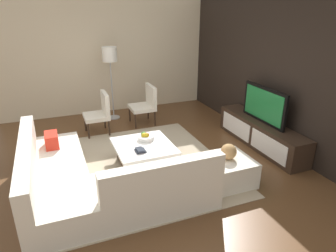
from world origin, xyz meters
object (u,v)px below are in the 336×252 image
Objects in this scene: coffee_table at (144,154)px; accent_chair_far at (146,102)px; floor_lamp at (110,58)px; accent_chair_near at (100,111)px; television at (264,105)px; fruit_bowl at (146,137)px; book_stack at (140,150)px; decorative_ball at (229,152)px; media_console at (260,134)px; sectional_couch at (92,181)px; ottoman at (227,170)px.

accent_chair_far reaches higher than coffee_table.
accent_chair_near is at bearing -28.30° from floor_lamp.
television is 2.25m from fruit_bowl.
accent_chair_near is 1.91m from book_stack.
television is at bearing 124.29° from decorative_ball.
accent_chair_far is at bearing 46.30° from floor_lamp.
fruit_bowl is at bearing 151.26° from book_stack.
floor_lamp is at bearing -138.51° from media_console.
sectional_couch is 2.37m from accent_chair_near.
sectional_couch is at bearing -80.74° from television.
decorative_ball is at bearing -55.71° from television.
decorative_ball is at bearing 38.45° from fruit_bowl.
media_console is 2.43m from book_stack.
coffee_table is at bearing -133.80° from ottoman.
television is 2.46m from book_stack.
ottoman is (0.97, 1.02, -0.00)m from coffee_table.
decorative_ball is (0.87, -1.28, -0.31)m from television.
decorative_ball is at bearing -55.70° from media_console.
decorative_ball reaches higher than ottoman.
accent_chair_far is at bearing -172.66° from decorative_ball.
fruit_bowl is (2.29, 0.07, -0.98)m from floor_lamp.
decorative_ball is at bearing 7.87° from accent_chair_far.
coffee_table is (-0.10, -2.30, -0.63)m from television.
media_console is at bearing 124.30° from ottoman.
media_console is 3.62m from floor_lamp.
accent_chair_near is at bearing -166.34° from coffee_table.
floor_lamp is 5.97× the size of fruit_bowl.
ottoman is at bearing 7.87° from accent_chair_far.
floor_lamp is 2.49m from fruit_bowl.
floor_lamp is 1.92× the size of accent_chair_far.
television is (0.00, 0.00, 0.58)m from media_console.
book_stack is (1.89, 0.28, -0.09)m from accent_chair_near.
accent_chair_near reaches higher than fruit_bowl.
media_console is 2.49× the size of accent_chair_near.
accent_chair_far is at bearing 161.88° from fruit_bowl.
book_stack is (2.09, -0.77, -0.09)m from accent_chair_far.
floor_lamp is at bearing 159.90° from accent_chair_near.
media_console is 2.23m from fruit_bowl.
television is 0.68× the size of floor_lamp.
accent_chair_near is at bearing -78.67° from accent_chair_far.
sectional_couch is at bearing -17.45° from floor_lamp.
ottoman is 2.50× the size of fruit_bowl.
media_console is 2.18× the size of coffee_table.
ottoman is 1.50m from fruit_bowl.
decorative_ball is (0.97, 1.02, 0.32)m from coffee_table.
floor_lamp reaches higher than decorative_ball.
accent_chair_far is (-1.87, 0.65, 0.29)m from coffee_table.
accent_chair_far is (0.60, 0.63, -0.93)m from floor_lamp.
coffee_table is (-0.10, -2.30, -0.05)m from media_console.
book_stack is at bearing -19.74° from accent_chair_far.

